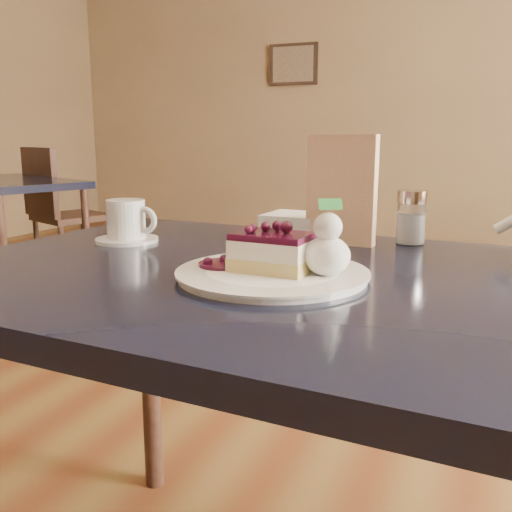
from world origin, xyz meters
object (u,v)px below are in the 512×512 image
at_px(main_table, 285,317).
at_px(coffee_set, 127,223).
at_px(cheesecake_slice, 273,252).
at_px(dessert_plate, 272,274).

bearing_deg(main_table, coffee_set, 165.85).
bearing_deg(cheesecake_slice, main_table, 90.00).
xyz_separation_m(dessert_plate, coffee_set, (-0.40, 0.18, 0.03)).
bearing_deg(main_table, dessert_plate, -90.00).
relative_size(main_table, dessert_plate, 4.28).
bearing_deg(dessert_plate, coffee_set, 155.36).
xyz_separation_m(cheesecake_slice, coffee_set, (-0.40, 0.18, -0.00)).
relative_size(dessert_plate, coffee_set, 2.11).
distance_m(cheesecake_slice, coffee_set, 0.44).
xyz_separation_m(dessert_plate, cheesecake_slice, (-0.00, -0.00, 0.04)).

